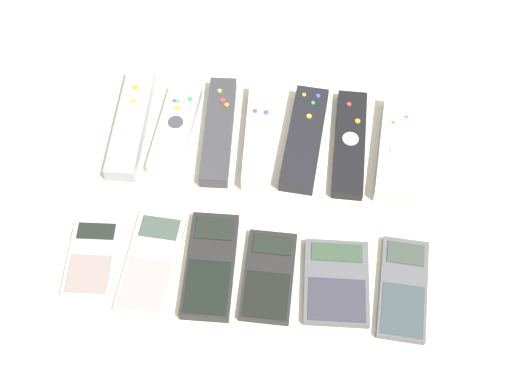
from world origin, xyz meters
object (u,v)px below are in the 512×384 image
Objects in this scene: remote_3 at (260,135)px; remote_6 at (397,149)px; calculator_0 at (92,258)px; calculator_4 at (336,282)px; calculator_1 at (152,262)px; calculator_2 at (210,265)px; calculator_5 at (403,288)px; remote_1 at (175,129)px; remote_5 at (350,143)px; remote_4 at (304,139)px; calculator_3 at (269,276)px; remote_0 at (131,124)px; remote_2 at (219,131)px.

remote_6 is (0.21, -0.00, 0.00)m from remote_3.
calculator_0 and calculator_4 have the same top height.
remote_6 reaches higher than calculator_1.
calculator_2 is 0.27m from calculator_5.
calculator_2 is (0.09, -0.23, -0.00)m from remote_1.
remote_5 is at bearing 179.63° from remote_6.
calculator_4 reaches higher than calculator_1.
remote_4 reaches higher than calculator_0.
calculator_3 is at bearing -123.04° from remote_6.
calculator_1 is 1.22× the size of calculator_4.
remote_0 reaches higher than calculator_4.
remote_2 is 0.26m from calculator_3.
remote_6 reaches higher than remote_2.
remote_4 reaches higher than calculator_3.
remote_1 is at bearing 179.96° from remote_2.
remote_5 is at bearing 4.10° from remote_1.
calculator_3 is (0.10, -0.24, -0.00)m from remote_2.
remote_3 is at bearing -175.15° from remote_4.
remote_1 is 1.36× the size of calculator_0.
remote_2 is 0.28m from remote_6.
remote_5 reaches higher than calculator_4.
remote_5 is 1.61× the size of calculator_0.
remote_3 is 0.26m from calculator_1.
calculator_0 reaches higher than calculator_5.
remote_0 is at bearing 142.19° from calculator_4.
remote_6 is at bearing 36.60° from calculator_1.
remote_0 reaches higher than calculator_3.
remote_3 is at bearing -5.40° from remote_2.
remote_2 is 1.02× the size of remote_5.
remote_4 reaches higher than remote_2.
calculator_2 is at bearing -134.81° from remote_6.
remote_6 reaches higher than calculator_0.
calculator_4 is at bearing -71.33° from remote_4.
calculator_5 is (0.09, 0.00, -0.00)m from calculator_4.
calculator_5 is (0.27, -0.00, -0.00)m from calculator_2.
remote_2 is 1.31× the size of calculator_5.
remote_6 reaches higher than remote_5.
calculator_1 is 0.98× the size of calculator_2.
remote_6 is (0.14, -0.00, -0.00)m from remote_4.
remote_1 is 0.23m from calculator_1.
calculator_4 is (0.26, -0.00, 0.00)m from calculator_1.
calculator_2 is (-0.11, -0.23, -0.00)m from remote_4.
remote_4 reaches higher than calculator_5.
remote_1 is at bearing 149.70° from calculator_5.
calculator_3 is at bearing -69.70° from remote_2.
calculator_2 is 1.19× the size of calculator_3.
calculator_0 is (-0.42, -0.23, -0.01)m from remote_6.
remote_5 is 0.25m from calculator_5.
calculator_0 is at bearing -134.49° from remote_3.
remote_5 and calculator_2 have the same top height.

